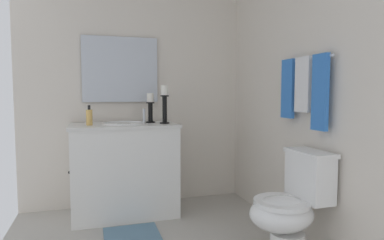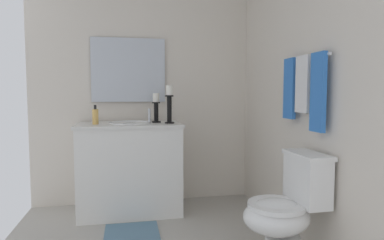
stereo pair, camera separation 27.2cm
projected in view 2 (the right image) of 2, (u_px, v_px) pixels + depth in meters
name	position (u px, v px, depth m)	size (l,w,h in m)	color
wall_back	(303.00, 84.00, 2.53)	(2.42, 0.04, 2.45)	silver
wall_left	(144.00, 87.00, 3.49)	(0.04, 2.29, 2.45)	silver
vanity_cabinet	(130.00, 168.00, 3.20)	(0.58, 0.99, 0.87)	white
sink_basin	(130.00, 127.00, 3.17)	(0.40, 0.40, 0.24)	white
mirror	(129.00, 70.00, 3.40)	(0.02, 0.75, 0.65)	silver
candle_holder_tall	(169.00, 103.00, 3.15)	(0.09, 0.09, 0.36)	black
candle_holder_short	(156.00, 107.00, 3.26)	(0.09, 0.09, 0.29)	black
soap_bottle	(95.00, 116.00, 3.05)	(0.06, 0.06, 0.18)	#E5B259
toilet	(286.00, 209.00, 2.24)	(0.39, 0.54, 0.75)	white
towel_bar	(306.00, 58.00, 2.38)	(0.02, 0.02, 0.59)	silver
towel_near_vanity	(290.00, 89.00, 2.58)	(0.15, 0.03, 0.47)	blue
towel_center	(303.00, 84.00, 2.39)	(0.17, 0.03, 0.41)	white
towel_near_corner	(318.00, 92.00, 2.20)	(0.15, 0.03, 0.53)	blue
bath_mat	(132.00, 238.00, 2.63)	(0.60, 0.44, 0.02)	slate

